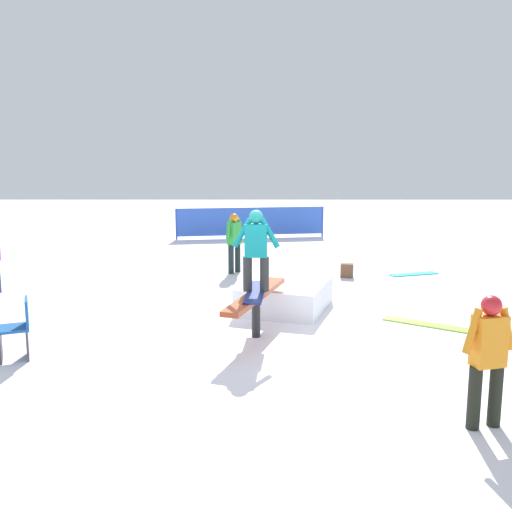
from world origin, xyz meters
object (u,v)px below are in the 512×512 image
(loose_snowboard_lime, at_px, (427,324))
(loose_snowboard_cyan, at_px, (414,274))
(rail_feature, at_px, (256,299))
(folding_chair, at_px, (17,331))
(bystander_orange, at_px, (488,354))
(main_rider_on_rail, at_px, (256,253))
(backpack_on_snow, at_px, (347,270))
(bystander_green, at_px, (234,240))

(loose_snowboard_lime, bearing_deg, loose_snowboard_cyan, -69.00)
(rail_feature, bearing_deg, folding_chair, -55.59)
(bystander_orange, relative_size, loose_snowboard_lime, 0.96)
(main_rider_on_rail, height_order, backpack_on_snow, main_rider_on_rail)
(main_rider_on_rail, distance_m, loose_snowboard_cyan, 6.48)
(bystander_green, bearing_deg, backpack_on_snow, 115.92)
(loose_snowboard_cyan, relative_size, backpack_on_snow, 3.74)
(rail_feature, relative_size, loose_snowboard_cyan, 1.92)
(loose_snowboard_lime, bearing_deg, backpack_on_snow, -45.69)
(bystander_green, relative_size, backpack_on_snow, 4.41)
(rail_feature, distance_m, loose_snowboard_cyan, 6.36)
(main_rider_on_rail, distance_m, folding_chair, 3.72)
(main_rider_on_rail, bearing_deg, folding_chair, -69.01)
(loose_snowboard_lime, bearing_deg, bystander_orange, 115.69)
(main_rider_on_rail, bearing_deg, backpack_on_snow, 159.21)
(loose_snowboard_lime, distance_m, backpack_on_snow, 4.07)
(main_rider_on_rail, relative_size, backpack_on_snow, 4.58)
(bystander_orange, distance_m, folding_chair, 6.29)
(bystander_green, height_order, loose_snowboard_cyan, bystander_green)
(rail_feature, relative_size, main_rider_on_rail, 1.57)
(loose_snowboard_cyan, bearing_deg, bystander_orange, 62.31)
(bystander_orange, distance_m, loose_snowboard_lime, 3.92)
(main_rider_on_rail, height_order, loose_snowboard_lime, main_rider_on_rail)
(loose_snowboard_lime, height_order, backpack_on_snow, backpack_on_snow)
(bystander_green, height_order, folding_chair, bystander_green)
(folding_chair, bearing_deg, rail_feature, 84.91)
(rail_feature, height_order, loose_snowboard_lime, rail_feature)
(bystander_orange, height_order, loose_snowboard_cyan, bystander_orange)
(rail_feature, xyz_separation_m, loose_snowboard_cyan, (-4.98, 3.92, -0.61))
(bystander_orange, height_order, folding_chair, bystander_orange)
(rail_feature, height_order, backpack_on_snow, rail_feature)
(main_rider_on_rail, bearing_deg, bystander_orange, 42.70)
(bystander_green, bearing_deg, rail_feature, 43.33)
(bystander_orange, distance_m, backpack_on_snow, 7.82)
(loose_snowboard_lime, relative_size, backpack_on_snow, 4.48)
(rail_feature, relative_size, bystander_green, 1.63)
(bystander_orange, bearing_deg, main_rider_on_rail, -67.22)
(backpack_on_snow, bearing_deg, folding_chair, 57.88)
(loose_snowboard_lime, relative_size, loose_snowboard_cyan, 1.20)
(bystander_orange, distance_m, bystander_green, 8.87)
(main_rider_on_rail, height_order, bystander_orange, main_rider_on_rail)
(bystander_orange, relative_size, backpack_on_snow, 4.31)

